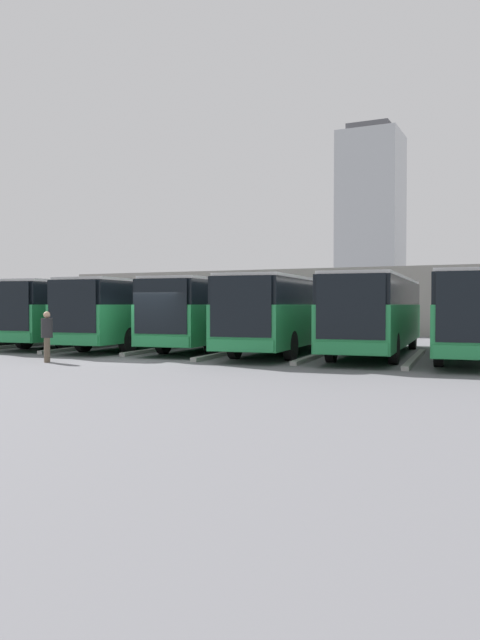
{
  "coord_description": "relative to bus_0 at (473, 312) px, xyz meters",
  "views": [
    {
      "loc": [
        -13.13,
        19.25,
        2.05
      ],
      "look_at": [
        -1.05,
        -6.18,
        1.34
      ],
      "focal_mm": 35.0,
      "sensor_mm": 36.0,
      "label": 1
    }
  ],
  "objects": [
    {
      "name": "ground_plane",
      "position": [
        11.01,
        5.79,
        -1.76
      ],
      "size": [
        600.0,
        600.0,
        0.0
      ],
      "primitive_type": "plane",
      "color": "slate"
    },
    {
      "name": "bus_0",
      "position": [
        0.0,
        0.0,
        0.0
      ],
      "size": [
        3.6,
        12.57,
        3.13
      ],
      "rotation": [
        0.0,
        0.0,
        0.09
      ],
      "color": "#238447",
      "rests_on": "ground_plane"
    },
    {
      "name": "curb_divider_0",
      "position": [
        1.84,
        1.84,
        -1.68
      ],
      "size": [
        0.96,
        7.82,
        0.15
      ],
      "primitive_type": "cube",
      "rotation": [
        0.0,
        0.0,
        0.09
      ],
      "color": "#9E9E99",
      "rests_on": "ground_plane"
    },
    {
      "name": "bus_1",
      "position": [
        3.67,
        -0.09,
        0.0
      ],
      "size": [
        3.6,
        12.57,
        3.13
      ],
      "rotation": [
        0.0,
        0.0,
        0.09
      ],
      "color": "#238447",
      "rests_on": "ground_plane"
    },
    {
      "name": "curb_divider_1",
      "position": [
        5.51,
        1.75,
        -1.68
      ],
      "size": [
        0.96,
        7.82,
        0.15
      ],
      "primitive_type": "cube",
      "rotation": [
        0.0,
        0.0,
        0.09
      ],
      "color": "#9E9E99",
      "rests_on": "ground_plane"
    },
    {
      "name": "bus_2",
      "position": [
        7.34,
        0.16,
        0.0
      ],
      "size": [
        3.6,
        12.57,
        3.13
      ],
      "rotation": [
        0.0,
        0.0,
        0.09
      ],
      "color": "#238447",
      "rests_on": "ground_plane"
    },
    {
      "name": "curb_divider_2",
      "position": [
        9.18,
        2.0,
        -1.68
      ],
      "size": [
        0.96,
        7.82,
        0.15
      ],
      "primitive_type": "cube",
      "rotation": [
        0.0,
        0.0,
        0.09
      ],
      "color": "#9E9E99",
      "rests_on": "ground_plane"
    },
    {
      "name": "bus_3",
      "position": [
        11.01,
        -0.66,
        0.0
      ],
      "size": [
        3.6,
        12.57,
        3.13
      ],
      "rotation": [
        0.0,
        0.0,
        0.09
      ],
      "color": "#238447",
      "rests_on": "ground_plane"
    },
    {
      "name": "curb_divider_3",
      "position": [
        12.85,
        1.18,
        -1.68
      ],
      "size": [
        0.96,
        7.82,
        0.15
      ],
      "primitive_type": "cube",
      "rotation": [
        0.0,
        0.0,
        0.09
      ],
      "color": "#9E9E99",
      "rests_on": "ground_plane"
    },
    {
      "name": "bus_4",
      "position": [
        14.68,
        -0.08,
        0.0
      ],
      "size": [
        3.6,
        12.57,
        3.13
      ],
      "rotation": [
        0.0,
        0.0,
        0.09
      ],
      "color": "#238447",
      "rests_on": "ground_plane"
    },
    {
      "name": "curb_divider_4",
      "position": [
        16.51,
        1.75,
        -1.68
      ],
      "size": [
        0.96,
        7.82,
        0.15
      ],
      "primitive_type": "cube",
      "rotation": [
        0.0,
        0.0,
        0.09
      ],
      "color": "#9E9E99",
      "rests_on": "ground_plane"
    },
    {
      "name": "bus_5",
      "position": [
        18.35,
        -0.39,
        0.0
      ],
      "size": [
        3.6,
        12.57,
        3.13
      ],
      "rotation": [
        0.0,
        0.0,
        0.09
      ],
      "color": "#238447",
      "rests_on": "ground_plane"
    },
    {
      "name": "curb_divider_5",
      "position": [
        20.18,
        1.45,
        -1.68
      ],
      "size": [
        0.96,
        7.82,
        0.15
      ],
      "primitive_type": "cube",
      "rotation": [
        0.0,
        0.0,
        0.09
      ],
      "color": "#9E9E99",
      "rests_on": "ground_plane"
    },
    {
      "name": "bus_6",
      "position": [
        22.02,
        -0.63,
        0.0
      ],
      "size": [
        3.6,
        12.57,
        3.13
      ],
      "rotation": [
        0.0,
        0.0,
        0.09
      ],
      "color": "#238447",
      "rests_on": "ground_plane"
    },
    {
      "name": "pedestrian",
      "position": [
        13.46,
        8.14,
        -0.79
      ],
      "size": [
        0.56,
        0.56,
        1.8
      ],
      "rotation": [
        0.0,
        0.0,
        5.51
      ],
      "color": "brown",
      "rests_on": "ground_plane"
    },
    {
      "name": "station_building",
      "position": [
        11.01,
        -21.94,
        0.52
      ],
      "size": [
        41.11,
        16.17,
        4.5
      ],
      "color": "gray",
      "rests_on": "ground_plane"
    },
    {
      "name": "office_tower",
      "position": [
        44.97,
        -170.18,
        26.57
      ],
      "size": [
        18.58,
        18.58,
        57.86
      ],
      "color": "#ADB2B7",
      "rests_on": "ground_plane"
    }
  ]
}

